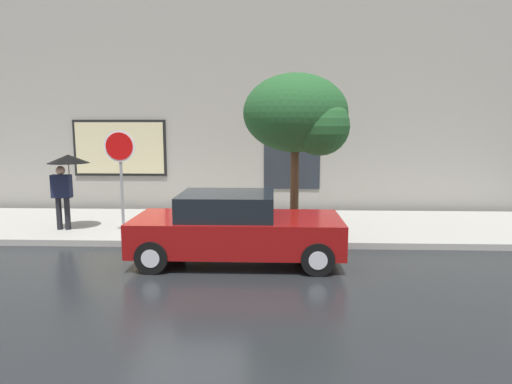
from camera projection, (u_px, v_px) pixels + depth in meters
name	position (u px, v px, depth m)	size (l,w,h in m)	color
ground_plane	(188.00, 261.00, 9.24)	(60.00, 60.00, 0.00)	black
sidewalk	(208.00, 226.00, 12.19)	(20.00, 4.00, 0.15)	#A3A099
building_facade	(217.00, 105.00, 14.17)	(20.00, 0.67, 7.00)	#9E998E
parked_car	(235.00, 228.00, 9.12)	(4.25, 1.91, 1.44)	maroon
fire_hydrant	(204.00, 217.00, 11.27)	(0.30, 0.44, 0.72)	yellow
pedestrian_with_umbrella	(66.00, 170.00, 11.18)	(1.04, 1.04, 1.94)	black
street_tree	(300.00, 116.00, 10.23)	(2.45, 2.08, 3.87)	#4C3823
stop_sign	(120.00, 162.00, 10.61)	(0.76, 0.10, 2.55)	gray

